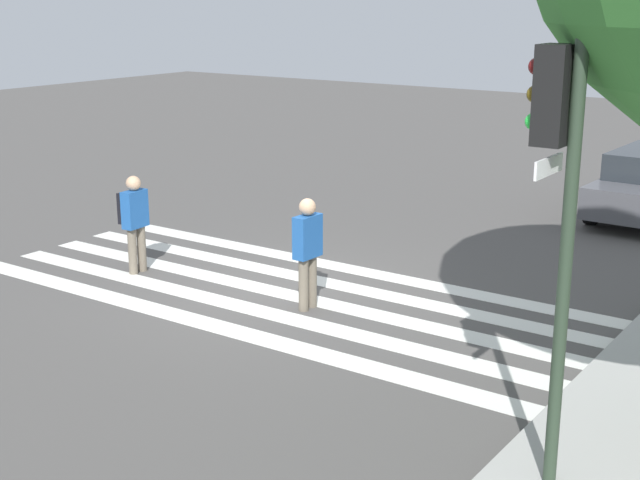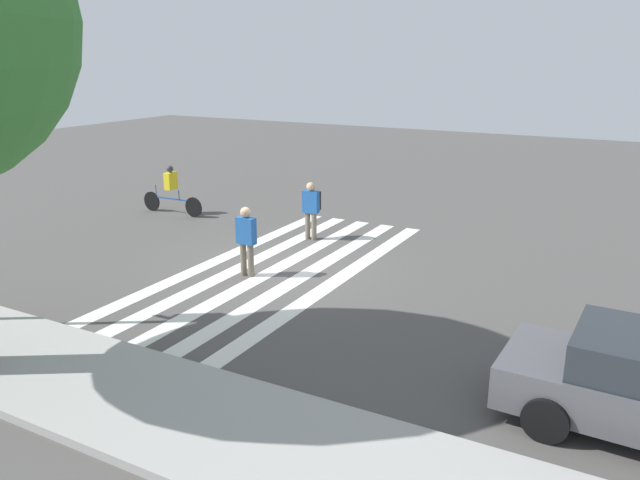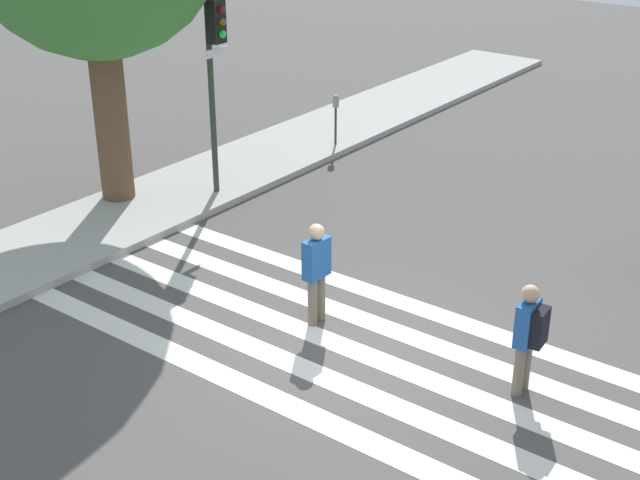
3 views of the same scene
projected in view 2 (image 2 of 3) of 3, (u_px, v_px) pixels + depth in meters
name	position (u px, v px, depth m)	size (l,w,h in m)	color
ground_plane	(278.00, 268.00, 15.29)	(60.00, 60.00, 0.00)	#4C4947
sidewalk_curb	(70.00, 376.00, 10.00)	(36.00, 2.50, 0.14)	#9E9E99
crosswalk_stripes	(278.00, 268.00, 15.29)	(3.77, 10.00, 0.01)	silver
pedestrian_adult_tall_backpack	(312.00, 206.00, 17.45)	(0.47, 0.40, 1.64)	#6B6051
pedestrian_child_with_backpack	(246.00, 237.00, 14.51)	(0.47, 0.25, 1.67)	#6B6051
cyclist_far_lane	(171.00, 188.00, 20.28)	(2.44, 0.40, 1.60)	black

